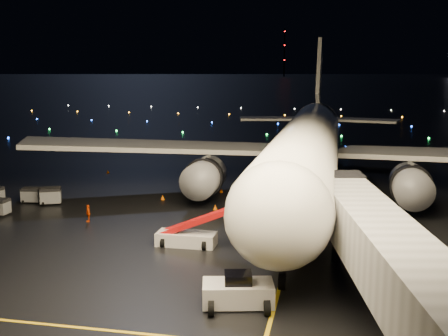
{
  "coord_description": "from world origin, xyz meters",
  "views": [
    {
      "loc": [
        15.31,
        -36.13,
        13.93
      ],
      "look_at": [
        5.45,
        12.0,
        5.0
      ],
      "focal_mm": 45.0,
      "sensor_mm": 36.0,
      "label": 1
    }
  ],
  "objects_px": {
    "belt_loader": "(186,225)",
    "baggage_cart_0": "(31,195)",
    "pushback_tug": "(238,289)",
    "airliner": "(309,112)",
    "baggage_cart_1": "(51,196)",
    "crew_c": "(88,213)"
  },
  "relations": [
    {
      "from": "pushback_tug",
      "to": "belt_loader",
      "type": "relative_size",
      "value": 0.61
    },
    {
      "from": "airliner",
      "to": "pushback_tug",
      "type": "xyz_separation_m",
      "value": [
        -2.32,
        -30.64,
        -8.05
      ]
    },
    {
      "from": "pushback_tug",
      "to": "baggage_cart_0",
      "type": "distance_m",
      "value": 32.77
    },
    {
      "from": "airliner",
      "to": "pushback_tug",
      "type": "bearing_deg",
      "value": -94.3
    },
    {
      "from": "airliner",
      "to": "baggage_cart_1",
      "type": "height_order",
      "value": "airliner"
    },
    {
      "from": "crew_c",
      "to": "baggage_cart_0",
      "type": "height_order",
      "value": "crew_c"
    },
    {
      "from": "baggage_cart_0",
      "to": "pushback_tug",
      "type": "bearing_deg",
      "value": -48.23
    },
    {
      "from": "airliner",
      "to": "crew_c",
      "type": "relative_size",
      "value": 40.24
    },
    {
      "from": "baggage_cart_1",
      "to": "crew_c",
      "type": "bearing_deg",
      "value": -63.42
    },
    {
      "from": "crew_c",
      "to": "airliner",
      "type": "bearing_deg",
      "value": 102.32
    },
    {
      "from": "airliner",
      "to": "crew_c",
      "type": "xyz_separation_m",
      "value": [
        -18.83,
        -15.6,
        -8.25
      ]
    },
    {
      "from": "airliner",
      "to": "pushback_tug",
      "type": "height_order",
      "value": "airliner"
    },
    {
      "from": "belt_loader",
      "to": "baggage_cart_0",
      "type": "xyz_separation_m",
      "value": [
        -19.47,
        10.39,
        -0.88
      ]
    },
    {
      "from": "pushback_tug",
      "to": "belt_loader",
      "type": "xyz_separation_m",
      "value": [
        -5.97,
        10.26,
        0.67
      ]
    },
    {
      "from": "belt_loader",
      "to": "crew_c",
      "type": "relative_size",
      "value": 4.32
    },
    {
      "from": "pushback_tug",
      "to": "crew_c",
      "type": "distance_m",
      "value": 22.34
    },
    {
      "from": "pushback_tug",
      "to": "baggage_cart_1",
      "type": "relative_size",
      "value": 2.04
    },
    {
      "from": "baggage_cart_1",
      "to": "belt_loader",
      "type": "bearing_deg",
      "value": -55.0
    },
    {
      "from": "pushback_tug",
      "to": "belt_loader",
      "type": "bearing_deg",
      "value": 107.48
    },
    {
      "from": "belt_loader",
      "to": "crew_c",
      "type": "xyz_separation_m",
      "value": [
        -10.54,
        4.78,
        -0.87
      ]
    },
    {
      "from": "airliner",
      "to": "baggage_cart_0",
      "type": "bearing_deg",
      "value": -160.19
    },
    {
      "from": "pushback_tug",
      "to": "baggage_cart_1",
      "type": "distance_m",
      "value": 30.82
    }
  ]
}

